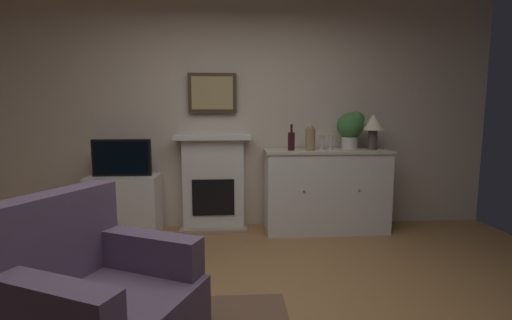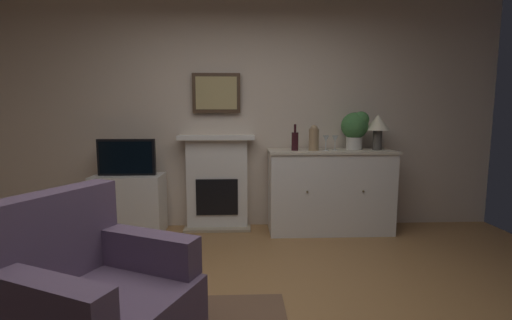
{
  "view_description": "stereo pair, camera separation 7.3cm",
  "coord_description": "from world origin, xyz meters",
  "px_view_note": "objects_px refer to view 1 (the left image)",
  "views": [
    {
      "loc": [
        -0.05,
        -1.97,
        1.32
      ],
      "look_at": [
        0.12,
        0.56,
        1.0
      ],
      "focal_mm": 24.52,
      "sensor_mm": 36.0,
      "label": 1
    },
    {
      "loc": [
        0.02,
        -1.97,
        1.32
      ],
      "look_at": [
        0.12,
        0.56,
        1.0
      ],
      "focal_mm": 24.52,
      "sensor_mm": 36.0,
      "label": 2
    }
  ],
  "objects_px": {
    "fireplace_unit": "(214,182)",
    "tv_cabinet": "(125,205)",
    "potted_plant_small": "(351,127)",
    "armchair": "(95,299)",
    "tv_set": "(122,158)",
    "framed_picture": "(212,93)",
    "wine_glass_center": "(331,139)",
    "wine_bottle": "(291,141)",
    "table_lamp": "(373,125)",
    "wine_glass_left": "(322,139)",
    "vase_decorative": "(310,138)",
    "sideboard_cabinet": "(326,191)"
  },
  "relations": [
    {
      "from": "wine_glass_left",
      "to": "vase_decorative",
      "type": "xyz_separation_m",
      "value": [
        -0.14,
        -0.01,
        0.02
      ]
    },
    {
      "from": "potted_plant_small",
      "to": "tv_set",
      "type": "bearing_deg",
      "value": -178.8
    },
    {
      "from": "fireplace_unit",
      "to": "wine_glass_center",
      "type": "bearing_deg",
      "value": -8.04
    },
    {
      "from": "wine_bottle",
      "to": "sideboard_cabinet",
      "type": "bearing_deg",
      "value": 4.58
    },
    {
      "from": "wine_bottle",
      "to": "tv_set",
      "type": "distance_m",
      "value": 1.86
    },
    {
      "from": "vase_decorative",
      "to": "table_lamp",
      "type": "bearing_deg",
      "value": 3.92
    },
    {
      "from": "wine_glass_left",
      "to": "armchair",
      "type": "height_order",
      "value": "wine_glass_left"
    },
    {
      "from": "wine_glass_center",
      "to": "armchair",
      "type": "distance_m",
      "value": 2.86
    },
    {
      "from": "potted_plant_small",
      "to": "armchair",
      "type": "distance_m",
      "value": 3.09
    },
    {
      "from": "framed_picture",
      "to": "table_lamp",
      "type": "relative_size",
      "value": 1.37
    },
    {
      "from": "fireplace_unit",
      "to": "potted_plant_small",
      "type": "bearing_deg",
      "value": -4.79
    },
    {
      "from": "tv_cabinet",
      "to": "vase_decorative",
      "type": "bearing_deg",
      "value": -1.81
    },
    {
      "from": "table_lamp",
      "to": "wine_bottle",
      "type": "bearing_deg",
      "value": -177.97
    },
    {
      "from": "framed_picture",
      "to": "table_lamp",
      "type": "height_order",
      "value": "framed_picture"
    },
    {
      "from": "tv_set",
      "to": "vase_decorative",
      "type": "bearing_deg",
      "value": -1.16
    },
    {
      "from": "sideboard_cabinet",
      "to": "wine_bottle",
      "type": "distance_m",
      "value": 0.71
    },
    {
      "from": "wine_glass_center",
      "to": "potted_plant_small",
      "type": "bearing_deg",
      "value": 12.95
    },
    {
      "from": "framed_picture",
      "to": "wine_glass_center",
      "type": "distance_m",
      "value": 1.45
    },
    {
      "from": "armchair",
      "to": "fireplace_unit",
      "type": "bearing_deg",
      "value": 77.87
    },
    {
      "from": "wine_glass_center",
      "to": "tv_set",
      "type": "xyz_separation_m",
      "value": [
        -2.3,
        0.0,
        -0.19
      ]
    },
    {
      "from": "tv_set",
      "to": "potted_plant_small",
      "type": "relative_size",
      "value": 1.44
    },
    {
      "from": "framed_picture",
      "to": "potted_plant_small",
      "type": "relative_size",
      "value": 1.28
    },
    {
      "from": "framed_picture",
      "to": "wine_bottle",
      "type": "xyz_separation_m",
      "value": [
        0.88,
        -0.26,
        -0.53
      ]
    },
    {
      "from": "sideboard_cabinet",
      "to": "fireplace_unit",
      "type": "bearing_deg",
      "value": 172.17
    },
    {
      "from": "wine_bottle",
      "to": "tv_cabinet",
      "type": "height_order",
      "value": "wine_bottle"
    },
    {
      "from": "fireplace_unit",
      "to": "tv_cabinet",
      "type": "relative_size",
      "value": 1.47
    },
    {
      "from": "wine_glass_center",
      "to": "potted_plant_small",
      "type": "relative_size",
      "value": 0.38
    },
    {
      "from": "wine_glass_left",
      "to": "potted_plant_small",
      "type": "xyz_separation_m",
      "value": [
        0.35,
        0.08,
        0.13
      ]
    },
    {
      "from": "wine_glass_left",
      "to": "tv_set",
      "type": "relative_size",
      "value": 0.27
    },
    {
      "from": "framed_picture",
      "to": "tv_set",
      "type": "distance_m",
      "value": 1.23
    },
    {
      "from": "table_lamp",
      "to": "wine_glass_left",
      "type": "xyz_separation_m",
      "value": [
        -0.59,
        -0.04,
        -0.16
      ]
    },
    {
      "from": "wine_bottle",
      "to": "vase_decorative",
      "type": "relative_size",
      "value": 1.03
    },
    {
      "from": "wine_glass_left",
      "to": "tv_cabinet",
      "type": "xyz_separation_m",
      "value": [
        -2.19,
        0.05,
        -0.73
      ]
    },
    {
      "from": "tv_set",
      "to": "sideboard_cabinet",
      "type": "bearing_deg",
      "value": 0.21
    },
    {
      "from": "wine_glass_left",
      "to": "vase_decorative",
      "type": "relative_size",
      "value": 0.59
    },
    {
      "from": "wine_glass_center",
      "to": "vase_decorative",
      "type": "bearing_deg",
      "value": -170.97
    },
    {
      "from": "fireplace_unit",
      "to": "tv_set",
      "type": "height_order",
      "value": "fireplace_unit"
    },
    {
      "from": "framed_picture",
      "to": "wine_glass_center",
      "type": "xyz_separation_m",
      "value": [
        1.33,
        -0.23,
        -0.52
      ]
    },
    {
      "from": "tv_set",
      "to": "potted_plant_small",
      "type": "xyz_separation_m",
      "value": [
        2.55,
        0.05,
        0.33
      ]
    },
    {
      "from": "wine_glass_left",
      "to": "vase_decorative",
      "type": "height_order",
      "value": "vase_decorative"
    },
    {
      "from": "vase_decorative",
      "to": "tv_set",
      "type": "relative_size",
      "value": 0.45
    },
    {
      "from": "armchair",
      "to": "tv_set",
      "type": "bearing_deg",
      "value": 102.98
    },
    {
      "from": "sideboard_cabinet",
      "to": "armchair",
      "type": "height_order",
      "value": "sideboard_cabinet"
    },
    {
      "from": "tv_cabinet",
      "to": "armchair",
      "type": "distance_m",
      "value": 2.18
    },
    {
      "from": "fireplace_unit",
      "to": "vase_decorative",
      "type": "height_order",
      "value": "vase_decorative"
    },
    {
      "from": "sideboard_cabinet",
      "to": "table_lamp",
      "type": "relative_size",
      "value": 3.52
    },
    {
      "from": "tv_cabinet",
      "to": "tv_set",
      "type": "relative_size",
      "value": 1.21
    },
    {
      "from": "table_lamp",
      "to": "wine_glass_center",
      "type": "relative_size",
      "value": 2.42
    },
    {
      "from": "sideboard_cabinet",
      "to": "tv_set",
      "type": "distance_m",
      "value": 2.3
    },
    {
      "from": "tv_cabinet",
      "to": "potted_plant_small",
      "type": "bearing_deg",
      "value": 0.68
    }
  ]
}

